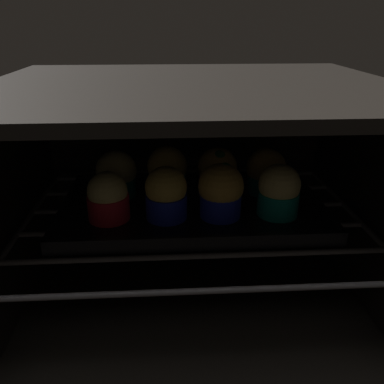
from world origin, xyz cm
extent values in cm
cube|color=black|center=(0.00, 22.00, -0.75)|extent=(59.00, 47.00, 1.50)
cube|color=black|center=(0.00, 22.00, 34.75)|extent=(59.00, 47.00, 1.50)
cube|color=black|center=(0.00, 44.75, 17.00)|extent=(59.00, 1.50, 34.00)
cube|color=black|center=(-28.75, 22.00, 17.00)|extent=(1.50, 47.00, 34.00)
cube|color=black|center=(28.75, 22.00, 17.00)|extent=(1.50, 47.00, 34.00)
cylinder|color=#4C494C|center=(0.00, 3.00, 13.60)|extent=(54.00, 0.80, 0.80)
cylinder|color=#4C494C|center=(0.00, 10.60, 13.60)|extent=(54.00, 0.80, 0.80)
cylinder|color=#4C494C|center=(0.00, 18.20, 13.60)|extent=(54.00, 0.80, 0.80)
cylinder|color=#4C494C|center=(0.00, 25.80, 13.60)|extent=(54.00, 0.80, 0.80)
cylinder|color=#4C494C|center=(0.00, 33.40, 13.60)|extent=(54.00, 0.80, 0.80)
cylinder|color=#4C494C|center=(0.00, 41.00, 13.60)|extent=(54.00, 0.80, 0.80)
cylinder|color=#4C494C|center=(-27.00, 22.00, 13.60)|extent=(0.80, 42.00, 0.80)
cylinder|color=#4C494C|center=(27.00, 22.00, 13.60)|extent=(0.80, 42.00, 0.80)
cube|color=black|center=(0.00, 23.80, 14.60)|extent=(42.49, 25.11, 1.20)
cube|color=black|center=(0.00, 11.64, 15.70)|extent=(42.49, 0.80, 1.00)
cube|color=black|center=(0.00, 35.95, 15.70)|extent=(42.49, 0.80, 1.00)
cube|color=black|center=(-20.84, 23.80, 15.70)|extent=(0.80, 25.11, 1.00)
cube|color=black|center=(20.84, 23.80, 15.70)|extent=(0.80, 25.11, 1.00)
cylinder|color=red|center=(-13.11, 19.74, 17.13)|extent=(6.44, 6.44, 3.86)
sphere|color=#E0CC7A|center=(-13.11, 19.74, 19.78)|extent=(6.13, 6.13, 6.13)
cylinder|color=#1928B7|center=(-4.22, 19.61, 17.13)|extent=(6.44, 6.44, 3.86)
sphere|color=gold|center=(-4.22, 19.61, 20.32)|extent=(6.44, 6.44, 6.44)
cylinder|color=#1928B7|center=(4.20, 19.59, 17.13)|extent=(6.44, 6.44, 3.86)
sphere|color=gold|center=(4.20, 19.59, 20.28)|extent=(7.06, 7.06, 7.06)
sphere|color=#28702D|center=(4.78, 19.90, 23.03)|extent=(1.74, 1.74, 1.74)
cylinder|color=#0C8C84|center=(13.29, 19.60, 17.13)|extent=(6.44, 6.44, 3.86)
sphere|color=#E0CC7A|center=(13.29, 19.60, 20.26)|extent=(6.52, 6.52, 6.52)
cylinder|color=#0C8C84|center=(-12.78, 28.53, 17.13)|extent=(6.44, 6.44, 3.86)
sphere|color=#E0CC7A|center=(-12.78, 28.53, 19.78)|extent=(6.99, 6.99, 6.99)
cylinder|color=#0C8C84|center=(-4.02, 28.53, 17.13)|extent=(6.44, 6.44, 3.86)
sphere|color=gold|center=(-4.02, 28.53, 20.41)|extent=(6.90, 6.90, 6.90)
sphere|color=#28702D|center=(-4.82, 27.52, 22.43)|extent=(1.71, 1.71, 1.71)
cylinder|color=#7A238C|center=(4.64, 27.92, 17.13)|extent=(6.44, 6.44, 3.86)
sphere|color=gold|center=(4.64, 27.92, 20.27)|extent=(6.80, 6.80, 6.80)
sphere|color=#19511E|center=(4.78, 26.76, 22.47)|extent=(2.33, 2.33, 2.33)
cylinder|color=#0C8C84|center=(13.32, 28.42, 17.13)|extent=(6.44, 6.44, 3.86)
sphere|color=gold|center=(13.32, 28.42, 19.74)|extent=(6.96, 6.96, 6.96)
camera|label=1|loc=(-3.57, -35.33, 43.71)|focal=36.73mm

